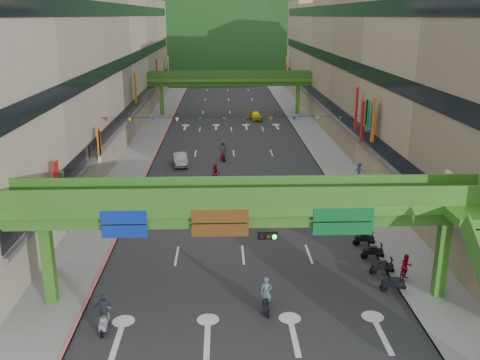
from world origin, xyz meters
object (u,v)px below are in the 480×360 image
Objects in this scene: pedestrian_red at (406,269)px; overpass_near at (266,219)px; car_silver at (180,159)px; scooter_rider_near at (266,296)px; car_yellow at (255,115)px; scooter_rider_mid at (216,175)px.

overpass_near is at bearing -178.52° from pedestrian_red.
overpass_near reaches higher than car_silver.
scooter_rider_near is 56.29m from car_yellow.
scooter_rider_near is at bearing -85.94° from car_silver.
scooter_rider_mid is at bearing -71.44° from car_silver.
overpass_near is 6.77× the size of car_yellow.
car_silver is at bearing 103.03° from overpass_near.
scooter_rider_near is at bearing -100.19° from car_yellow.
scooter_rider_mid is 1.39× the size of pedestrian_red.
overpass_near is 13.42× the size of scooter_rider_near.
scooter_rider_near is 0.50× the size of car_yellow.
scooter_rider_mid is (-2.93, 22.65, 0.17)m from scooter_rider_near.
car_yellow is at bearing 87.04° from scooter_rider_near.
overpass_near is 22.52m from scooter_rider_mid.
pedestrian_red is at bearing -68.52° from car_silver.
car_yellow is at bearing 60.58° from car_silver.
overpass_near reaches higher than car_yellow.
overpass_near is at bearing -100.26° from car_yellow.
car_yellow is (2.94, 55.53, -4.50)m from overpass_near.
overpass_near reaches higher than scooter_rider_mid.
car_yellow is (9.79, 25.91, 0.03)m from car_silver.
overpass_near is 10.24m from pedestrian_red.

